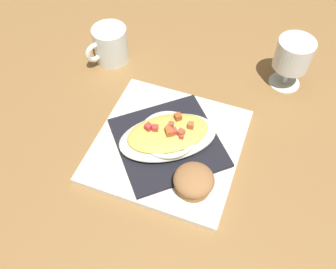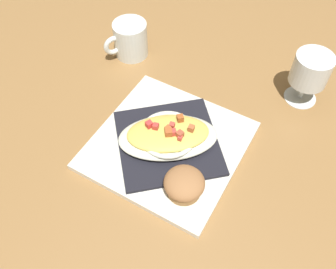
# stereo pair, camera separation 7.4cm
# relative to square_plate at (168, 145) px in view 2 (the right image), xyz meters

# --- Properties ---
(ground_plane) EXTENTS (2.60, 2.60, 0.00)m
(ground_plane) POSITION_rel_square_plate_xyz_m (0.00, 0.00, -0.01)
(ground_plane) COLOR olive
(square_plate) EXTENTS (0.35, 0.35, 0.01)m
(square_plate) POSITION_rel_square_plate_xyz_m (0.00, 0.00, 0.00)
(square_plate) COLOR white
(square_plate) RESTS_ON ground_plane
(folded_napkin) EXTENTS (0.28, 0.28, 0.01)m
(folded_napkin) POSITION_rel_square_plate_xyz_m (0.00, 0.00, 0.01)
(folded_napkin) COLOR black
(folded_napkin) RESTS_ON square_plate
(gratin_dish) EXTENTS (0.22, 0.23, 0.05)m
(gratin_dish) POSITION_rel_square_plate_xyz_m (0.00, 0.00, 0.03)
(gratin_dish) COLOR silver
(gratin_dish) RESTS_ON folded_napkin
(muffin) EXTENTS (0.08, 0.08, 0.05)m
(muffin) POSITION_rel_square_plate_xyz_m (0.10, -0.06, 0.03)
(muffin) COLOR #A27240
(muffin) RESTS_ON square_plate
(coffee_mug) EXTENTS (0.08, 0.11, 0.09)m
(coffee_mug) POSITION_rel_square_plate_xyz_m (-0.27, 0.15, 0.03)
(coffee_mug) COLOR white
(coffee_mug) RESTS_ON ground_plane
(stemmed_glass) EXTENTS (0.08, 0.08, 0.12)m
(stemmed_glass) POSITION_rel_square_plate_xyz_m (0.12, 0.31, 0.07)
(stemmed_glass) COLOR white
(stemmed_glass) RESTS_ON ground_plane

